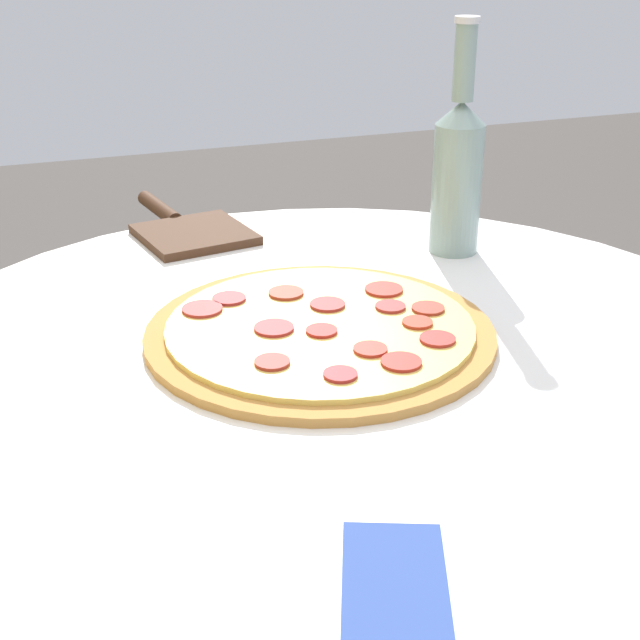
# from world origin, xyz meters

# --- Properties ---
(table) EXTENTS (0.97, 0.97, 0.77)m
(table) POSITION_xyz_m (0.00, 0.00, 0.59)
(table) COLOR white
(table) RESTS_ON ground_plane
(pizza) EXTENTS (0.37, 0.37, 0.02)m
(pizza) POSITION_xyz_m (0.04, 0.01, 0.77)
(pizza) COLOR #B77F3D
(pizza) RESTS_ON table
(beer_bottle) EXTENTS (0.06, 0.06, 0.30)m
(beer_bottle) POSITION_xyz_m (0.23, -0.24, 0.88)
(beer_bottle) COLOR gray
(beer_bottle) RESTS_ON table
(pizza_paddle) EXTENTS (0.28, 0.16, 0.02)m
(pizza_paddle) POSITION_xyz_m (0.42, 0.07, 0.77)
(pizza_paddle) COLOR #422819
(pizza_paddle) RESTS_ON table
(napkin) EXTENTS (0.13, 0.11, 0.01)m
(napkin) POSITION_xyz_m (-0.34, 0.10, 0.77)
(napkin) COLOR #334C99
(napkin) RESTS_ON table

